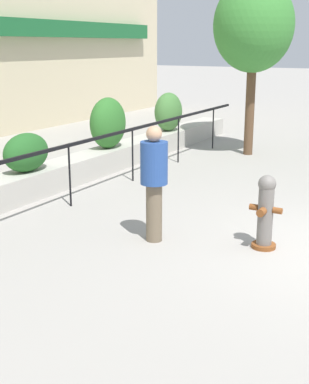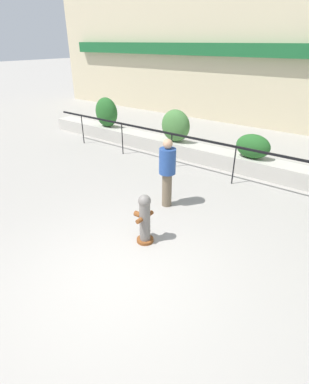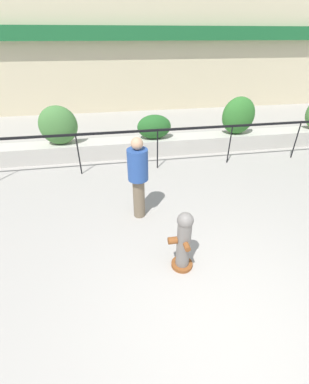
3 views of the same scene
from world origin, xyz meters
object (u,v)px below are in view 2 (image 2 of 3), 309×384
object	(u,v)px
fire_hydrant	(145,218)
pedestrian	(167,169)
hedge_bush_2	(253,146)
hedge_bush_1	(176,126)
hedge_bush_0	(106,112)

from	to	relation	value
fire_hydrant	pedestrian	distance (m)	1.67
hedge_bush_2	pedestrian	distance (m)	3.41
hedge_bush_1	pedestrian	bearing A→B (deg)	-59.52
fire_hydrant	pedestrian	xyz separation A→B (m)	(-0.52, 1.53, 0.44)
hedge_bush_1	pedestrian	distance (m)	3.82
hedge_bush_0	pedestrian	world-z (taller)	pedestrian
hedge_bush_2	fire_hydrant	xyz separation A→B (m)	(-0.37, -4.82, -0.32)
hedge_bush_1	fire_hydrant	bearing A→B (deg)	-62.99
hedge_bush_0	fire_hydrant	bearing A→B (deg)	-39.34
pedestrian	hedge_bush_1	bearing A→B (deg)	120.48
hedge_bush_0	hedge_bush_1	bearing A→B (deg)	0.00
pedestrian	hedge_bush_0	bearing A→B (deg)	148.45
hedge_bush_2	pedestrian	world-z (taller)	pedestrian
hedge_bush_1	hedge_bush_2	xyz separation A→B (m)	(2.82, 0.00, -0.19)
hedge_bush_0	pedestrian	bearing A→B (deg)	-31.55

